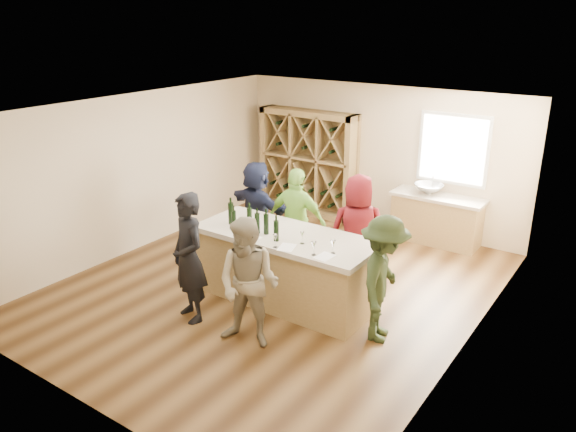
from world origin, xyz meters
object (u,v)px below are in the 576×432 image
Objects in this scene: person_server at (383,279)px; person_far_right at (358,232)px; wine_bottle_b at (234,220)px; wine_bottle_c at (250,218)px; wine_bottle_a at (231,213)px; person_near_left at (189,258)px; wine_bottle_f at (276,231)px; wine_bottle_d at (257,223)px; tasting_counter_base at (286,270)px; wine_rack at (308,163)px; person_far_left at (257,208)px; sink at (429,189)px; wine_bottle_e at (266,224)px; person_near_right at (249,284)px; person_far_mid at (297,221)px.

person_far_right reaches higher than person_server.
wine_bottle_b is 0.89× the size of wine_bottle_c.
wine_bottle_a is 0.18× the size of person_near_left.
wine_bottle_f is at bearing -16.54° from wine_bottle_c.
wine_bottle_f is at bearing -11.63° from wine_bottle_d.
person_far_right is (0.97, 1.27, -0.33)m from wine_bottle_d.
wine_bottle_b is at bearing -160.22° from tasting_counter_base.
wine_rack reaches higher than person_far_left.
person_near_left is at bearing -115.31° from wine_bottle_d.
sink is at bearing -1.54° from person_server.
wine_rack reaches higher than wine_bottle_b.
person_far_left is (-0.54, 1.33, -0.40)m from wine_bottle_a.
person_near_right is at bearing -64.51° from wine_bottle_e.
wine_bottle_d is (-1.16, -3.69, 0.22)m from sink.
person_far_mid is (0.13, 1.07, -0.35)m from wine_bottle_c.
sink is at bearing 67.33° from wine_bottle_b.
wine_bottle_b reaches higher than tasting_counter_base.
person_server is (1.85, 0.03, -0.37)m from wine_bottle_e.
sink is 4.05m from wine_bottle_b.
person_near_left is 2.45m from person_far_left.
wine_bottle_d is at bearing 139.78° from person_far_left.
tasting_counter_base is 1.12m from person_far_mid.
person_near_right is at bearing 114.86° from person_server.
wine_bottle_a is at bearing 4.22° from person_far_right.
wine_bottle_c is at bearing 135.65° from person_far_left.
person_far_right is at bearing 38.01° from wine_bottle_a.
person_near_left is (-0.58, -1.00, -0.31)m from wine_bottle_e.
wine_bottle_a is 1.49m from person_far_left.
person_near_left reaches higher than tasting_counter_base.
wine_bottle_d is at bearing 86.94° from person_near_left.
person_far_right is (1.19, 1.17, -0.33)m from wine_bottle_c.
wine_bottle_b is at bearing 78.92° from person_server.
wine_bottle_e is at bearing -105.89° from sink.
person_far_left is at bearing 115.63° from wine_bottle_b.
person_near_left is at bearing -84.31° from wine_bottle_a.
wine_bottle_d is 1.82m from person_far_left.
wine_bottle_a is at bearing 124.82° from person_near_right.
wine_bottle_a reaches higher than sink.
wine_bottle_c is 0.17× the size of person_far_right.
person_server is (0.81, -3.61, -0.15)m from sink.
wine_rack is 1.19× the size of person_near_left.
person_server is (1.97, 0.08, -0.37)m from wine_bottle_d.
person_far_mid is (-0.09, 1.18, -0.35)m from wine_bottle_d.
sink is 1.62× the size of wine_bottle_a.
wine_bottle_b is 0.15× the size of person_far_right.
tasting_counter_base is at bearing 70.96° from person_server.
wine_bottle_e is (0.35, -0.06, -0.00)m from wine_bottle_c.
person_near_right is (1.08, -0.05, -0.06)m from person_near_left.
wine_rack is at bearing 125.17° from person_near_left.
person_far_left is at bearing 111.97° from wine_bottle_a.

